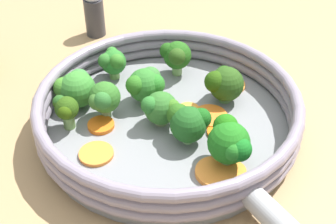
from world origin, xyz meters
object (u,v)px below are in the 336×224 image
(carrot_slice_2, at_px, (232,171))
(broccoli_floret_1, at_px, (113,62))
(broccoli_floret_7, at_px, (147,84))
(broccoli_floret_9, at_px, (189,122))
(salt_shaker, at_px, (94,11))
(broccoli_floret_4, at_px, (161,108))
(broccoli_floret_8, at_px, (224,83))
(carrot_slice_5, at_px, (96,154))
(broccoli_floret_6, at_px, (65,109))
(carrot_slice_3, at_px, (210,116))
(broccoli_floret_5, at_px, (76,88))
(carrot_slice_6, at_px, (216,172))
(broccoli_floret_2, at_px, (104,99))
(carrot_slice_7, at_px, (101,125))
(broccoli_floret_0, at_px, (176,55))
(carrot_slice_1, at_px, (220,132))
(carrot_slice_4, at_px, (228,85))
(broccoli_floret_3, at_px, (230,142))
(carrot_slice_0, at_px, (188,110))
(skillet, at_px, (168,125))

(carrot_slice_2, bearing_deg, broccoli_floret_1, 103.73)
(broccoli_floret_7, bearing_deg, carrot_slice_2, -77.69)
(broccoli_floret_9, bearing_deg, salt_shaker, 92.48)
(broccoli_floret_4, height_order, broccoli_floret_8, broccoli_floret_8)
(broccoli_floret_1, bearing_deg, carrot_slice_5, -117.10)
(broccoli_floret_6, bearing_deg, salt_shaker, 64.60)
(carrot_slice_5, bearing_deg, carrot_slice_3, 1.80)
(broccoli_floret_5, xyz_separation_m, broccoli_floret_6, (-0.02, -0.04, 0.00))
(broccoli_floret_5, distance_m, broccoli_floret_9, 0.16)
(carrot_slice_6, xyz_separation_m, broccoli_floret_2, (-0.08, 0.15, 0.03))
(carrot_slice_5, distance_m, broccoli_floret_6, 0.07)
(broccoli_floret_9, bearing_deg, carrot_slice_7, 142.32)
(broccoli_floret_0, height_order, broccoli_floret_9, broccoli_floret_0)
(carrot_slice_6, bearing_deg, broccoli_floret_0, 77.18)
(broccoli_floret_1, bearing_deg, broccoli_floret_0, -19.19)
(carrot_slice_1, distance_m, broccoli_floret_9, 0.05)
(carrot_slice_4, height_order, broccoli_floret_8, broccoli_floret_8)
(broccoli_floret_4, bearing_deg, carrot_slice_6, -79.24)
(broccoli_floret_0, relative_size, broccoli_floret_3, 0.85)
(broccoli_floret_5, bearing_deg, carrot_slice_4, -13.19)
(salt_shaker, bearing_deg, broccoli_floret_0, -71.52)
(broccoli_floret_6, bearing_deg, broccoli_floret_9, -33.98)
(carrot_slice_7, distance_m, broccoli_floret_3, 0.17)
(carrot_slice_6, relative_size, salt_shaker, 0.54)
(carrot_slice_0, relative_size, broccoli_floret_5, 0.54)
(carrot_slice_1, relative_size, broccoli_floret_5, 0.61)
(broccoli_floret_1, bearing_deg, carrot_slice_0, -61.37)
(carrot_slice_4, bearing_deg, broccoli_floret_0, 134.13)
(salt_shaker, bearing_deg, carrot_slice_0, -81.61)
(broccoli_floret_9, bearing_deg, broccoli_floret_6, 146.02)
(broccoli_floret_2, xyz_separation_m, broccoli_floret_7, (0.06, 0.01, -0.00))
(carrot_slice_0, bearing_deg, broccoli_floret_6, 167.15)
(carrot_slice_5, height_order, salt_shaker, salt_shaker)
(broccoli_floret_6, height_order, salt_shaker, salt_shaker)
(carrot_slice_0, height_order, broccoli_floret_5, broccoli_floret_5)
(broccoli_floret_6, distance_m, broccoli_floret_9, 0.15)
(carrot_slice_2, bearing_deg, broccoli_floret_7, 102.31)
(carrot_slice_6, distance_m, broccoli_floret_3, 0.04)
(broccoli_floret_7, bearing_deg, carrot_slice_5, -143.26)
(broccoli_floret_6, bearing_deg, carrot_slice_1, -28.44)
(carrot_slice_6, relative_size, broccoli_floret_4, 1.00)
(broccoli_floret_5, relative_size, broccoli_floret_9, 1.05)
(carrot_slice_2, bearing_deg, carrot_slice_1, 71.41)
(carrot_slice_6, relative_size, broccoli_floret_7, 0.83)
(broccoli_floret_5, bearing_deg, broccoli_floret_3, -56.04)
(carrot_slice_7, distance_m, broccoli_floret_7, 0.08)
(carrot_slice_6, height_order, broccoli_floret_8, broccoli_floret_8)
(skillet, distance_m, broccoli_floret_4, 0.03)
(carrot_slice_5, height_order, broccoli_floret_7, broccoli_floret_7)
(carrot_slice_1, xyz_separation_m, broccoli_floret_1, (-0.08, 0.17, 0.03))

